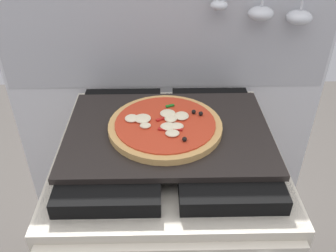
# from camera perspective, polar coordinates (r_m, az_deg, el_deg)

# --- Properties ---
(kitchen_backsplash) EXTENTS (1.10, 0.09, 1.55)m
(kitchen_backsplash) POSITION_cam_1_polar(r_m,az_deg,el_deg) (1.31, -0.14, 3.33)
(kitchen_backsplash) COLOR silver
(kitchen_backsplash) RESTS_ON ground_plane
(stove) EXTENTS (0.60, 0.64, 0.90)m
(stove) POSITION_cam_1_polar(r_m,az_deg,el_deg) (1.28, 0.00, -17.81)
(stove) COLOR beige
(stove) RESTS_ON ground_plane
(baking_tray) EXTENTS (0.54, 0.38, 0.02)m
(baking_tray) POSITION_cam_1_polar(r_m,az_deg,el_deg) (0.96, 0.00, -0.88)
(baking_tray) COLOR black
(baking_tray) RESTS_ON stove
(pizza_left) EXTENTS (0.30, 0.30, 0.03)m
(pizza_left) POSITION_cam_1_polar(r_m,az_deg,el_deg) (0.95, -0.46, 0.05)
(pizza_left) COLOR tan
(pizza_left) RESTS_ON baking_tray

